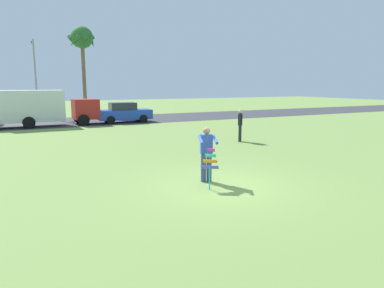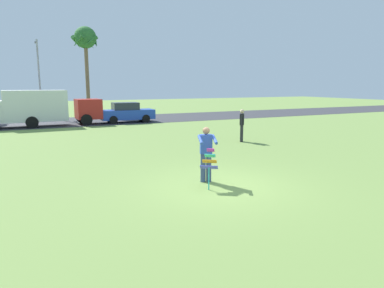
{
  "view_description": "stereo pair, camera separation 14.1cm",
  "coord_description": "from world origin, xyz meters",
  "px_view_note": "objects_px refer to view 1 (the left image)",
  "views": [
    {
      "loc": [
        -5.27,
        -8.7,
        3.02
      ],
      "look_at": [
        -0.13,
        1.59,
        1.05
      ],
      "focal_mm": 32.57,
      "sensor_mm": 36.0,
      "label": 1
    },
    {
      "loc": [
        -5.15,
        -8.76,
        3.02
      ],
      "look_at": [
        -0.13,
        1.59,
        1.05
      ],
      "focal_mm": 32.57,
      "sensor_mm": 36.0,
      "label": 2
    }
  ],
  "objects_px": {
    "kite_held": "(210,163)",
    "parked_truck_red_cab": "(45,107)",
    "person_kite_flyer": "(206,152)",
    "parked_car_blue": "(124,113)",
    "palm_tree_right_near": "(82,41)",
    "person_walker_near": "(240,124)",
    "streetlight_pole": "(35,74)"
  },
  "relations": [
    {
      "from": "parked_truck_red_cab",
      "to": "palm_tree_right_near",
      "type": "height_order",
      "value": "palm_tree_right_near"
    },
    {
      "from": "kite_held",
      "to": "parked_car_blue",
      "type": "bearing_deg",
      "value": 81.74
    },
    {
      "from": "parked_car_blue",
      "to": "streetlight_pole",
      "type": "relative_size",
      "value": 0.61
    },
    {
      "from": "kite_held",
      "to": "parked_truck_red_cab",
      "type": "relative_size",
      "value": 0.17
    },
    {
      "from": "person_kite_flyer",
      "to": "parked_car_blue",
      "type": "xyz_separation_m",
      "value": [
        2.5,
        18.2,
        -0.18
      ]
    },
    {
      "from": "streetlight_pole",
      "to": "person_walker_near",
      "type": "height_order",
      "value": "streetlight_pole"
    },
    {
      "from": "streetlight_pole",
      "to": "parked_car_blue",
      "type": "bearing_deg",
      "value": -51.29
    },
    {
      "from": "parked_car_blue",
      "to": "person_walker_near",
      "type": "height_order",
      "value": "person_walker_near"
    },
    {
      "from": "person_walker_near",
      "to": "palm_tree_right_near",
      "type": "bearing_deg",
      "value": 102.2
    },
    {
      "from": "person_kite_flyer",
      "to": "parked_car_blue",
      "type": "distance_m",
      "value": 18.38
    },
    {
      "from": "palm_tree_right_near",
      "to": "person_walker_near",
      "type": "height_order",
      "value": "palm_tree_right_near"
    },
    {
      "from": "parked_truck_red_cab",
      "to": "person_walker_near",
      "type": "relative_size",
      "value": 3.91
    },
    {
      "from": "person_kite_flyer",
      "to": "person_walker_near",
      "type": "distance_m",
      "value": 8.11
    },
    {
      "from": "kite_held",
      "to": "person_walker_near",
      "type": "height_order",
      "value": "person_walker_near"
    },
    {
      "from": "parked_car_blue",
      "to": "person_walker_near",
      "type": "bearing_deg",
      "value": -76.62
    },
    {
      "from": "palm_tree_right_near",
      "to": "parked_truck_red_cab",
      "type": "bearing_deg",
      "value": -116.9
    },
    {
      "from": "parked_truck_red_cab",
      "to": "person_kite_flyer",
      "type": "bearing_deg",
      "value": -79.5
    },
    {
      "from": "palm_tree_right_near",
      "to": "kite_held",
      "type": "bearing_deg",
      "value": -92.44
    },
    {
      "from": "kite_held",
      "to": "parked_truck_red_cab",
      "type": "xyz_separation_m",
      "value": [
        -3.14,
        18.85,
        0.64
      ]
    },
    {
      "from": "kite_held",
      "to": "streetlight_pole",
      "type": "bearing_deg",
      "value": 97.05
    },
    {
      "from": "kite_held",
      "to": "palm_tree_right_near",
      "type": "xyz_separation_m",
      "value": [
        1.17,
        27.34,
        6.39
      ]
    },
    {
      "from": "palm_tree_right_near",
      "to": "person_walker_near",
      "type": "distance_m",
      "value": 22.01
    },
    {
      "from": "person_walker_near",
      "to": "kite_held",
      "type": "bearing_deg",
      "value": -130.0
    },
    {
      "from": "parked_car_blue",
      "to": "person_kite_flyer",
      "type": "bearing_deg",
      "value": -97.82
    },
    {
      "from": "kite_held",
      "to": "palm_tree_right_near",
      "type": "height_order",
      "value": "palm_tree_right_near"
    },
    {
      "from": "streetlight_pole",
      "to": "person_walker_near",
      "type": "distance_m",
      "value": 21.76
    },
    {
      "from": "parked_truck_red_cab",
      "to": "parked_car_blue",
      "type": "height_order",
      "value": "parked_truck_red_cab"
    },
    {
      "from": "streetlight_pole",
      "to": "person_walker_near",
      "type": "bearing_deg",
      "value": -65.65
    },
    {
      "from": "person_kite_flyer",
      "to": "kite_held",
      "type": "relative_size",
      "value": 1.51
    },
    {
      "from": "person_walker_near",
      "to": "parked_truck_red_cab",
      "type": "bearing_deg",
      "value": 125.8
    },
    {
      "from": "person_kite_flyer",
      "to": "person_walker_near",
      "type": "xyz_separation_m",
      "value": [
        5.39,
        6.05,
        -0.02
      ]
    },
    {
      "from": "parked_truck_red_cab",
      "to": "streetlight_pole",
      "type": "distance_m",
      "value": 7.91
    }
  ]
}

